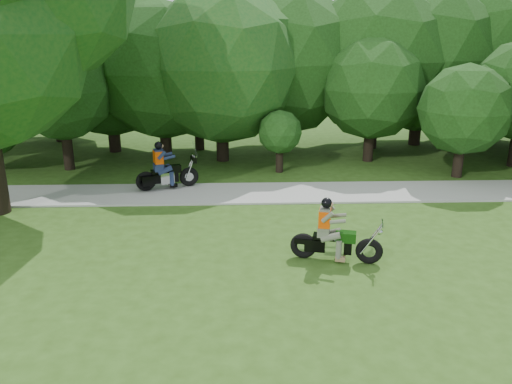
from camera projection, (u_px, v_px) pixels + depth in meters
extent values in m
plane|color=#2F4F16|center=(434.00, 329.00, 8.85)|extent=(100.00, 100.00, 0.00)
cube|color=#ADADA8|center=(343.00, 192.00, 16.46)|extent=(60.00, 2.20, 0.06)
cylinder|color=black|center=(283.00, 130.00, 22.45)|extent=(0.52, 0.52, 1.80)
sphere|color=#1B3A11|center=(284.00, 62.00, 21.56)|extent=(6.32, 6.32, 6.32)
cylinder|color=black|center=(279.00, 159.00, 18.83)|extent=(0.28, 0.28, 1.00)
sphere|color=#1B3A11|center=(280.00, 132.00, 18.52)|extent=(1.66, 1.66, 1.66)
cylinder|color=black|center=(459.00, 158.00, 18.14)|extent=(0.36, 0.36, 1.39)
sphere|color=#1B3A11|center=(465.00, 110.00, 17.61)|extent=(3.26, 3.26, 3.26)
cylinder|color=black|center=(67.00, 147.00, 19.08)|extent=(0.39, 0.39, 1.80)
sphere|color=#1B3A11|center=(61.00, 90.00, 18.44)|extent=(3.83, 3.83, 3.83)
cylinder|color=black|center=(199.00, 130.00, 22.42)|extent=(0.42, 0.42, 1.80)
sphere|color=#1B3A11|center=(197.00, 77.00, 21.71)|extent=(4.42, 4.42, 4.42)
cylinder|color=black|center=(488.00, 124.00, 23.88)|extent=(0.56, 0.56, 1.80)
sphere|color=#1B3A11|center=(498.00, 55.00, 22.91)|extent=(7.13, 7.13, 7.13)
cylinder|color=black|center=(60.00, 123.00, 24.22)|extent=(0.54, 0.54, 1.80)
sphere|color=#1B3A11|center=(52.00, 56.00, 23.28)|extent=(6.86, 6.86, 6.86)
cylinder|color=black|center=(166.00, 137.00, 20.81)|extent=(0.48, 0.48, 1.80)
sphere|color=#1B3A11|center=(162.00, 71.00, 19.99)|extent=(5.53, 5.53, 5.53)
cylinder|color=black|center=(372.00, 128.00, 22.76)|extent=(0.53, 0.53, 1.80)
sphere|color=#1B3A11|center=(376.00, 59.00, 21.84)|extent=(6.62, 6.62, 6.62)
cylinder|color=black|center=(416.00, 126.00, 23.44)|extent=(0.54, 0.54, 1.80)
sphere|color=#1B3A11|center=(422.00, 58.00, 22.51)|extent=(6.76, 6.76, 6.76)
cylinder|color=black|center=(1.00, 122.00, 24.36)|extent=(0.49, 0.49, 1.80)
cylinder|color=black|center=(369.00, 142.00, 20.41)|extent=(0.41, 0.41, 1.62)
sphere|color=#1B3A11|center=(373.00, 88.00, 19.76)|extent=(4.13, 4.13, 4.13)
cylinder|color=black|center=(114.00, 132.00, 22.04)|extent=(0.52, 0.52, 1.80)
sphere|color=#1B3A11|center=(108.00, 63.00, 21.15)|extent=(6.31, 6.31, 6.31)
cylinder|color=black|center=(222.00, 139.00, 20.44)|extent=(0.51, 0.51, 1.80)
sphere|color=#164E19|center=(221.00, 66.00, 19.56)|extent=(6.17, 6.17, 6.17)
torus|color=black|center=(303.00, 246.00, 11.59)|extent=(0.64, 0.32, 0.62)
torus|color=black|center=(369.00, 251.00, 11.30)|extent=(0.64, 0.32, 0.62)
cube|color=black|center=(328.00, 246.00, 11.47)|extent=(1.10, 0.47, 0.28)
cube|color=silver|center=(335.00, 246.00, 11.44)|extent=(0.48, 0.39, 0.35)
cube|color=black|center=(346.00, 237.00, 11.31)|extent=(0.51, 0.37, 0.23)
cube|color=black|center=(323.00, 236.00, 11.42)|extent=(0.51, 0.38, 0.09)
cylinder|color=silver|center=(372.00, 239.00, 11.20)|extent=(0.47, 0.15, 0.73)
cylinder|color=silver|center=(383.00, 224.00, 11.04)|extent=(0.17, 0.55, 0.03)
cube|color=#626754|center=(323.00, 231.00, 11.38)|extent=(0.34, 0.39, 0.21)
cube|color=#626754|center=(325.00, 218.00, 11.28)|extent=(0.31, 0.41, 0.49)
cube|color=#F84B04|center=(325.00, 218.00, 11.28)|extent=(0.35, 0.45, 0.39)
sphere|color=black|center=(327.00, 203.00, 11.17)|extent=(0.25, 0.25, 0.25)
torus|color=black|center=(146.00, 181.00, 16.39)|extent=(0.69, 0.40, 0.66)
torus|color=black|center=(189.00, 177.00, 16.91)|extent=(0.69, 0.40, 0.66)
cube|color=black|center=(162.00, 178.00, 16.57)|extent=(1.07, 0.57, 0.30)
cube|color=silver|center=(167.00, 178.00, 16.62)|extent=(0.53, 0.45, 0.38)
cube|color=black|center=(173.00, 169.00, 16.62)|extent=(0.56, 0.43, 0.25)
cube|color=black|center=(159.00, 171.00, 16.45)|extent=(0.56, 0.45, 0.09)
cylinder|color=silver|center=(190.00, 167.00, 16.82)|extent=(0.37, 0.17, 0.85)
cylinder|color=silver|center=(194.00, 155.00, 16.75)|extent=(0.24, 0.58, 0.03)
cube|color=black|center=(148.00, 181.00, 16.21)|extent=(0.41, 0.24, 0.32)
cube|color=black|center=(146.00, 178.00, 16.57)|extent=(0.41, 0.24, 0.32)
cube|color=#1B2D4A|center=(158.00, 167.00, 16.41)|extent=(0.39, 0.43, 0.23)
cube|color=#1B2D4A|center=(158.00, 157.00, 16.32)|extent=(0.36, 0.46, 0.53)
cube|color=#F84B04|center=(158.00, 157.00, 16.31)|extent=(0.40, 0.50, 0.42)
sphere|color=black|center=(158.00, 145.00, 16.21)|extent=(0.26, 0.26, 0.26)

